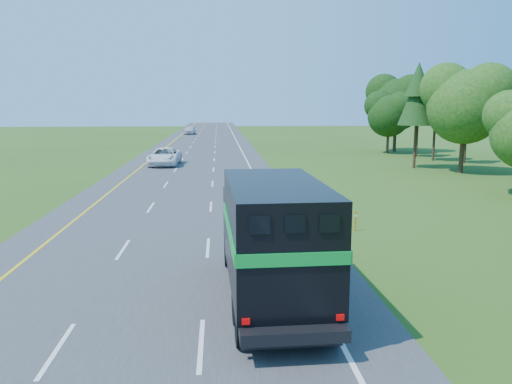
% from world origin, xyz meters
% --- Properties ---
extents(road, '(15.00, 260.00, 0.04)m').
position_xyz_m(road, '(0.00, 50.00, 0.02)').
color(road, '#38383A').
rests_on(road, ground).
extents(lane_markings, '(11.15, 260.00, 0.01)m').
position_xyz_m(lane_markings, '(0.00, 50.00, 0.04)').
color(lane_markings, yellow).
rests_on(lane_markings, road).
extents(horse_truck, '(3.02, 8.92, 3.91)m').
position_xyz_m(horse_truck, '(3.99, 13.94, 2.13)').
color(horse_truck, black).
rests_on(horse_truck, road).
extents(white_suv, '(3.20, 6.58, 1.80)m').
position_xyz_m(white_suv, '(-3.26, 51.03, 0.94)').
color(white_suv, white).
rests_on(white_suv, road).
extents(far_car, '(2.36, 5.30, 1.77)m').
position_xyz_m(far_car, '(-3.73, 106.97, 0.93)').
color(far_car, silver).
rests_on(far_car, road).
extents(delineator, '(0.08, 0.05, 1.02)m').
position_xyz_m(delineator, '(9.11, 22.53, 0.55)').
color(delineator, '#FD650D').
rests_on(delineator, ground).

